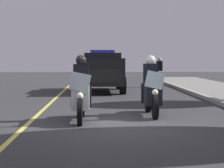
# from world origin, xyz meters

# --- Properties ---
(ground_plane) EXTENTS (80.00, 80.00, 0.00)m
(ground_plane) POSITION_xyz_m (0.00, 0.00, 0.00)
(ground_plane) COLOR #333335
(lane_stripe_center) EXTENTS (48.00, 0.12, 0.01)m
(lane_stripe_center) POSITION_xyz_m (0.00, -2.15, 0.00)
(lane_stripe_center) COLOR #E0D14C
(lane_stripe_center) RESTS_ON ground
(police_motorcycle_lead_left) EXTENTS (2.14, 0.56, 1.72)m
(police_motorcycle_lead_left) POSITION_xyz_m (-0.85, -0.84, 0.70)
(police_motorcycle_lead_left) COLOR black
(police_motorcycle_lead_left) RESTS_ON ground
(police_motorcycle_lead_right) EXTENTS (2.14, 0.56, 1.72)m
(police_motorcycle_lead_right) POSITION_xyz_m (-1.83, 1.12, 0.70)
(police_motorcycle_lead_right) COLOR black
(police_motorcycle_lead_right) RESTS_ON ground
(police_suv) EXTENTS (4.92, 2.11, 2.05)m
(police_suv) POSITION_xyz_m (-10.41, -0.18, 1.07)
(police_suv) COLOR black
(police_suv) RESTS_ON ground
(cyclist_background) EXTENTS (1.76, 0.32, 1.69)m
(cyclist_background) POSITION_xyz_m (-13.49, 3.10, 0.84)
(cyclist_background) COLOR black
(cyclist_background) RESTS_ON ground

